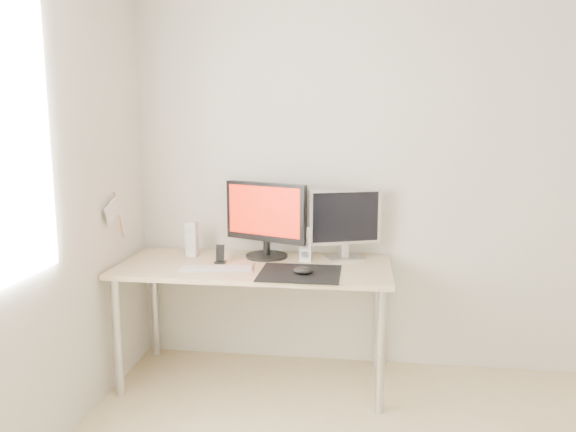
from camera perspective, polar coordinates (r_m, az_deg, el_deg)
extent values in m
plane|color=silver|center=(3.56, 12.54, 4.32)|extent=(3.50, 0.00, 3.50)
cube|color=black|center=(3.13, 1.21, -5.83)|extent=(0.45, 0.40, 0.00)
ellipsoid|color=black|center=(3.10, 1.52, -5.59)|extent=(0.11, 0.07, 0.04)
cube|color=#D1B587|center=(3.34, -3.44, -5.17)|extent=(1.60, 0.70, 0.03)
cylinder|color=silver|center=(3.41, -16.92, -11.73)|extent=(0.05, 0.05, 0.70)
cylinder|color=silver|center=(3.13, 9.39, -13.42)|extent=(0.05, 0.05, 0.70)
cylinder|color=silver|center=(3.91, -13.39, -8.76)|extent=(0.05, 0.05, 0.70)
cylinder|color=silver|center=(3.67, 9.12, -9.87)|extent=(0.05, 0.05, 0.70)
cylinder|color=black|center=(3.50, -2.18, -4.07)|extent=(0.34, 0.34, 0.02)
cylinder|color=black|center=(3.48, -2.19, -2.98)|extent=(0.05, 0.05, 0.12)
cube|color=black|center=(3.43, -2.28, 0.41)|extent=(0.53, 0.25, 0.36)
cube|color=#FF260D|center=(3.41, -2.50, 0.51)|extent=(0.46, 0.19, 0.30)
cube|color=silver|center=(3.46, 5.71, -4.26)|extent=(0.26, 0.23, 0.01)
cube|color=silver|center=(3.45, 5.72, -3.33)|extent=(0.06, 0.05, 0.10)
cube|color=silver|center=(3.41, 5.78, -0.06)|extent=(0.44, 0.19, 0.34)
cube|color=black|center=(3.39, 5.90, -0.12)|extent=(0.39, 0.14, 0.30)
cube|color=silver|center=(3.56, -9.75, -2.30)|extent=(0.07, 0.08, 0.21)
cylinder|color=silver|center=(3.54, -9.92, -3.37)|extent=(0.04, 0.01, 0.04)
cylinder|color=silver|center=(3.53, -9.95, -2.44)|extent=(0.04, 0.01, 0.04)
cylinder|color=silver|center=(3.51, -9.98, -1.51)|extent=(0.04, 0.01, 0.04)
cube|color=white|center=(3.39, 1.82, -2.80)|extent=(0.07, 0.08, 0.21)
cylinder|color=silver|center=(3.36, 1.74, -3.93)|extent=(0.04, 0.01, 0.04)
cylinder|color=#A8A9AB|center=(3.35, 1.74, -2.95)|extent=(0.04, 0.01, 0.04)
cylinder|color=silver|center=(3.33, 1.75, -1.97)|extent=(0.04, 0.01, 0.04)
cube|color=silver|center=(3.23, -7.27, -5.37)|extent=(0.43, 0.17, 0.01)
cube|color=silver|center=(3.23, -7.28, -5.23)|extent=(0.41, 0.16, 0.01)
cube|color=black|center=(3.37, -6.88, -4.67)|extent=(0.06, 0.05, 0.01)
cube|color=black|center=(3.36, -6.90, -3.74)|extent=(0.05, 0.02, 0.10)
cylinder|color=#A57F54|center=(3.44, -16.80, 0.07)|extent=(0.01, 0.10, 0.29)
cube|color=white|center=(3.35, -17.43, 0.49)|extent=(0.00, 0.19, 0.15)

